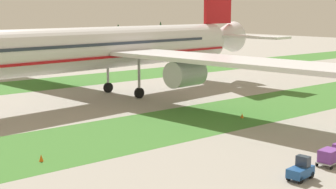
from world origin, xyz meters
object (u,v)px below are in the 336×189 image
at_px(cargo_dolly_lead, 329,156).
at_px(taxiway_marker_0, 242,116).
at_px(airliner, 112,47).
at_px(baggage_tug, 301,170).
at_px(taxiway_marker_1, 41,158).

height_order(cargo_dolly_lead, taxiway_marker_0, cargo_dolly_lead).
relative_size(airliner, baggage_tug, 29.63).
bearing_deg(cargo_dolly_lead, taxiway_marker_0, -32.17).
distance_m(cargo_dolly_lead, taxiway_marker_1, 26.74).
distance_m(baggage_tug, taxiway_marker_1, 23.71).
distance_m(baggage_tug, cargo_dolly_lead, 5.03).
distance_m(airliner, baggage_tug, 45.45).
relative_size(cargo_dolly_lead, taxiway_marker_0, 3.74).
height_order(baggage_tug, cargo_dolly_lead, baggage_tug).
bearing_deg(taxiway_marker_1, cargo_dolly_lead, -42.33).
relative_size(baggage_tug, taxiway_marker_1, 4.02).
bearing_deg(taxiway_marker_0, baggage_tug, -126.19).
relative_size(baggage_tug, taxiway_marker_0, 4.34).
distance_m(airliner, taxiway_marker_1, 35.99).
height_order(airliner, taxiway_marker_0, airliner).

